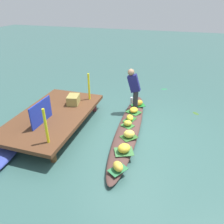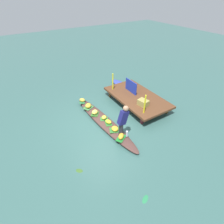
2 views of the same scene
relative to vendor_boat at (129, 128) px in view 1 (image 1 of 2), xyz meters
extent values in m
plane|color=#335954|center=(0.00, 0.00, -0.09)|extent=(40.00, 40.00, 0.00)
cube|color=#54321E|center=(-0.43, 2.07, 0.30)|extent=(3.20, 1.80, 0.10)
cylinder|color=brown|center=(-1.71, 1.35, 0.08)|extent=(0.14, 0.14, 0.34)
cylinder|color=maroon|center=(0.85, 1.35, 0.08)|extent=(0.14, 0.14, 0.34)
cylinder|color=brown|center=(-1.71, 2.79, 0.08)|extent=(0.14, 0.14, 0.34)
cylinder|color=brown|center=(0.85, 2.79, 0.08)|extent=(0.14, 0.14, 0.34)
ellipsoid|color=#4B302B|center=(0.00, 0.00, 0.00)|extent=(4.34, 0.87, 0.18)
cube|color=#3A733C|center=(-1.15, -0.15, 0.10)|extent=(0.48, 0.52, 0.01)
ellipsoid|color=gold|center=(-1.15, -0.15, 0.19)|extent=(0.40, 0.39, 0.20)
cube|color=#2D5E24|center=(-0.55, -0.13, 0.10)|extent=(0.49, 0.48, 0.01)
ellipsoid|color=#F9DA4F|center=(-0.55, -0.13, 0.19)|extent=(0.31, 0.34, 0.19)
cube|color=#266427|center=(0.30, 0.04, 0.10)|extent=(0.45, 0.36, 0.01)
ellipsoid|color=gold|center=(0.30, 0.04, 0.17)|extent=(0.33, 0.27, 0.15)
cube|color=#2A7040|center=(-1.75, -0.18, 0.10)|extent=(0.46, 0.42, 0.01)
ellipsoid|color=gold|center=(-1.75, -0.18, 0.18)|extent=(0.33, 0.32, 0.18)
cube|color=#2B6C2B|center=(0.80, 0.04, 0.10)|extent=(0.47, 0.51, 0.01)
ellipsoid|color=gold|center=(0.80, 0.04, 0.17)|extent=(0.32, 0.28, 0.15)
cube|color=#1C772A|center=(1.28, -0.01, 0.10)|extent=(0.43, 0.50, 0.01)
ellipsoid|color=gold|center=(1.28, -0.01, 0.19)|extent=(0.34, 0.36, 0.19)
cube|color=#31722F|center=(-0.02, 0.03, 0.10)|extent=(0.38, 0.40, 0.01)
ellipsoid|color=gold|center=(-0.02, 0.03, 0.18)|extent=(0.26, 0.28, 0.16)
cylinder|color=#28282D|center=(1.15, 0.07, 0.37)|extent=(0.16, 0.16, 0.55)
cube|color=navy|center=(1.15, 0.14, 0.89)|extent=(0.20, 0.43, 0.58)
sphere|color=#9E7556|center=(1.14, 0.25, 1.24)|extent=(0.20, 0.20, 0.20)
cylinder|color=silver|center=(1.31, 0.23, 0.21)|extent=(0.08, 0.08, 0.24)
cube|color=#1C2F9F|center=(-0.93, 2.07, 0.65)|extent=(0.86, 0.04, 0.59)
cylinder|color=yellow|center=(-1.63, 1.47, 0.77)|extent=(0.06, 0.06, 0.84)
cylinder|color=yellow|center=(0.77, 1.47, 0.77)|extent=(0.06, 0.06, 0.84)
cube|color=olive|center=(0.32, 1.80, 0.49)|extent=(0.50, 0.41, 0.27)
ellipsoid|color=#375F24|center=(1.64, -1.82, -0.09)|extent=(0.26, 0.26, 0.01)
ellipsoid|color=#247746|center=(3.42, -0.66, -0.09)|extent=(0.24, 0.30, 0.01)
camera|label=1|loc=(-4.99, -1.06, 3.25)|focal=34.77mm
camera|label=2|loc=(5.05, -2.74, 4.62)|focal=28.18mm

